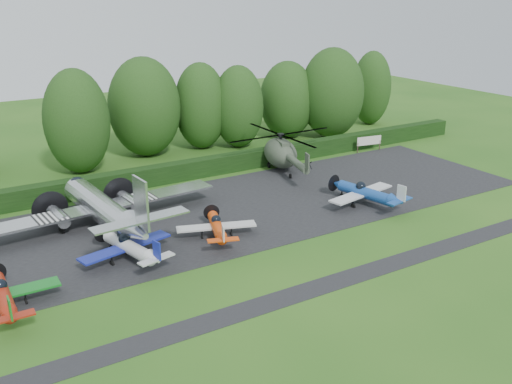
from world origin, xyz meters
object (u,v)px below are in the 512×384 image
transport_plane (102,209)px  helicopter (281,151)px  light_plane_blue (366,193)px  light_plane_red (3,296)px  light_plane_orange (217,227)px  light_plane_white (129,247)px  sign_board (369,141)px

transport_plane → helicopter: bearing=21.1°
transport_plane → helicopter: (22.79, 6.69, 0.28)m
transport_plane → helicopter: transport_plane is taller
transport_plane → light_plane_blue: 24.55m
light_plane_red → light_plane_orange: 17.41m
light_plane_white → light_plane_blue: light_plane_blue is taller
light_plane_red → light_plane_orange: size_ratio=1.09×
transport_plane → light_plane_orange: transport_plane is taller
transport_plane → light_plane_white: 6.95m
light_plane_orange → sign_board: (29.16, 13.95, 0.27)m
helicopter → light_plane_orange: bearing=-153.4°
light_plane_red → light_plane_white: 9.86m
transport_plane → light_plane_blue: transport_plane is taller
light_plane_red → sign_board: bearing=20.0°
light_plane_red → light_plane_blue: bearing=4.2°
light_plane_orange → light_plane_blue: light_plane_blue is taller
light_plane_white → helicopter: size_ratio=0.52×
transport_plane → light_plane_orange: bearing=-36.5°
light_plane_red → sign_board: light_plane_red is taller
light_plane_orange → sign_board: bearing=6.7°
light_plane_orange → helicopter: (15.21, 13.35, 1.21)m
light_plane_red → helicopter: 36.28m
helicopter → sign_board: bearing=-12.2°
light_plane_blue → helicopter: 13.91m
light_plane_white → light_plane_orange: 7.69m
light_plane_white → light_plane_blue: (23.57, -0.26, 0.07)m
transport_plane → light_plane_white: bearing=-86.1°
light_plane_orange → light_plane_blue: bearing=-20.7°
transport_plane → sign_board: transport_plane is taller
light_plane_white → transport_plane: bearing=102.8°
transport_plane → light_plane_orange: 10.14m
light_plane_blue → helicopter: helicopter is taller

